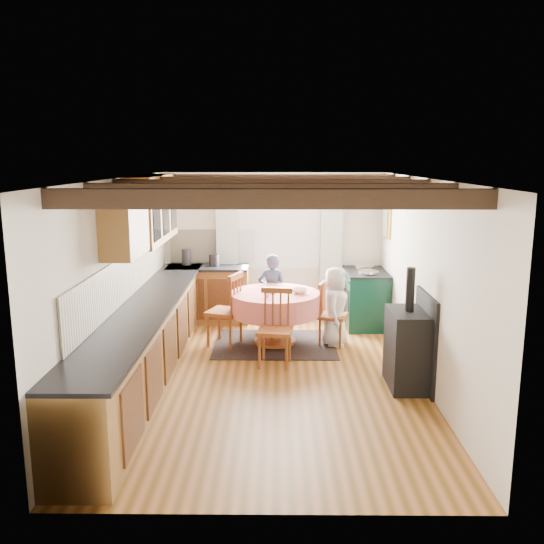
{
  "coord_description": "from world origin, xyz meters",
  "views": [
    {
      "loc": [
        0.07,
        -6.6,
        2.63
      ],
      "look_at": [
        0.0,
        0.8,
        1.15
      ],
      "focal_mm": 37.77,
      "sensor_mm": 36.0,
      "label": 1
    }
  ],
  "objects_px": {
    "chair_right": "(333,314)",
    "cup": "(267,293)",
    "aga_range": "(365,298)",
    "child_far": "(272,292)",
    "chair_left": "(224,309)",
    "child_right": "(335,307)",
    "dining_table": "(275,319)",
    "cast_iron_stove": "(408,328)",
    "chair_near": "(275,328)"
  },
  "relations": [
    {
      "from": "chair_right",
      "to": "child_right",
      "type": "height_order",
      "value": "child_right"
    },
    {
      "from": "chair_near",
      "to": "child_far",
      "type": "bearing_deg",
      "value": 99.99
    },
    {
      "from": "child_right",
      "to": "cup",
      "type": "relative_size",
      "value": 10.47
    },
    {
      "from": "chair_right",
      "to": "chair_left",
      "type": "bearing_deg",
      "value": 109.66
    },
    {
      "from": "chair_left",
      "to": "child_far",
      "type": "bearing_deg",
      "value": 157.33
    },
    {
      "from": "chair_right",
      "to": "cup",
      "type": "height_order",
      "value": "chair_right"
    },
    {
      "from": "chair_left",
      "to": "child_right",
      "type": "bearing_deg",
      "value": 109.89
    },
    {
      "from": "dining_table",
      "to": "child_right",
      "type": "relative_size",
      "value": 1.12
    },
    {
      "from": "dining_table",
      "to": "chair_near",
      "type": "xyz_separation_m",
      "value": [
        0.0,
        -0.83,
        0.11
      ]
    },
    {
      "from": "dining_table",
      "to": "child_far",
      "type": "xyz_separation_m",
      "value": [
        -0.05,
        0.72,
        0.22
      ]
    },
    {
      "from": "child_far",
      "to": "cup",
      "type": "height_order",
      "value": "child_far"
    },
    {
      "from": "aga_range",
      "to": "cast_iron_stove",
      "type": "distance_m",
      "value": 2.5
    },
    {
      "from": "aga_range",
      "to": "child_right",
      "type": "height_order",
      "value": "child_right"
    },
    {
      "from": "dining_table",
      "to": "chair_near",
      "type": "bearing_deg",
      "value": -89.84
    },
    {
      "from": "child_far",
      "to": "child_right",
      "type": "distance_m",
      "value": 1.16
    },
    {
      "from": "child_right",
      "to": "chair_right",
      "type": "bearing_deg",
      "value": 48.0
    },
    {
      "from": "child_far",
      "to": "cup",
      "type": "distance_m",
      "value": 0.98
    },
    {
      "from": "chair_left",
      "to": "cup",
      "type": "height_order",
      "value": "chair_left"
    },
    {
      "from": "cast_iron_stove",
      "to": "dining_table",
      "type": "bearing_deg",
      "value": 135.55
    },
    {
      "from": "cast_iron_stove",
      "to": "cup",
      "type": "height_order",
      "value": "cast_iron_stove"
    },
    {
      "from": "chair_near",
      "to": "aga_range",
      "type": "distance_m",
      "value": 2.3
    },
    {
      "from": "chair_near",
      "to": "aga_range",
      "type": "xyz_separation_m",
      "value": [
        1.43,
        1.8,
        -0.05
      ]
    },
    {
      "from": "cast_iron_stove",
      "to": "cup",
      "type": "distance_m",
      "value": 2.09
    },
    {
      "from": "dining_table",
      "to": "cast_iron_stove",
      "type": "distance_m",
      "value": 2.19
    },
    {
      "from": "child_right",
      "to": "dining_table",
      "type": "bearing_deg",
      "value": 102.33
    },
    {
      "from": "chair_left",
      "to": "aga_range",
      "type": "relative_size",
      "value": 1.08
    },
    {
      "from": "aga_range",
      "to": "cup",
      "type": "relative_size",
      "value": 9.03
    },
    {
      "from": "chair_near",
      "to": "cast_iron_stove",
      "type": "xyz_separation_m",
      "value": [
        1.54,
        -0.68,
        0.21
      ]
    },
    {
      "from": "chair_right",
      "to": "child_right",
      "type": "relative_size",
      "value": 0.8
    },
    {
      "from": "chair_right",
      "to": "child_far",
      "type": "height_order",
      "value": "child_far"
    },
    {
      "from": "aga_range",
      "to": "child_far",
      "type": "bearing_deg",
      "value": -170.23
    },
    {
      "from": "child_far",
      "to": "aga_range",
      "type": "bearing_deg",
      "value": -166.6
    },
    {
      "from": "chair_left",
      "to": "dining_table",
      "type": "bearing_deg",
      "value": 111.06
    },
    {
      "from": "chair_right",
      "to": "aga_range",
      "type": "height_order",
      "value": "chair_right"
    },
    {
      "from": "dining_table",
      "to": "chair_near",
      "type": "distance_m",
      "value": 0.84
    },
    {
      "from": "aga_range",
      "to": "cup",
      "type": "xyz_separation_m",
      "value": [
        -1.54,
        -1.21,
        0.36
      ]
    },
    {
      "from": "chair_near",
      "to": "chair_right",
      "type": "bearing_deg",
      "value": 54.21
    },
    {
      "from": "dining_table",
      "to": "chair_left",
      "type": "bearing_deg",
      "value": -178.86
    },
    {
      "from": "chair_left",
      "to": "child_right",
      "type": "height_order",
      "value": "child_right"
    },
    {
      "from": "chair_left",
      "to": "chair_right",
      "type": "bearing_deg",
      "value": 111.27
    },
    {
      "from": "chair_right",
      "to": "aga_range",
      "type": "distance_m",
      "value": 1.13
    },
    {
      "from": "chair_left",
      "to": "chair_right",
      "type": "relative_size",
      "value": 1.16
    },
    {
      "from": "dining_table",
      "to": "aga_range",
      "type": "distance_m",
      "value": 1.73
    },
    {
      "from": "chair_right",
      "to": "cast_iron_stove",
      "type": "xyz_separation_m",
      "value": [
        0.72,
        -1.54,
        0.25
      ]
    },
    {
      "from": "chair_left",
      "to": "child_far",
      "type": "height_order",
      "value": "child_far"
    },
    {
      "from": "dining_table",
      "to": "chair_left",
      "type": "relative_size",
      "value": 1.2
    },
    {
      "from": "chair_right",
      "to": "cup",
      "type": "xyz_separation_m",
      "value": [
        -0.93,
        -0.26,
        0.36
      ]
    },
    {
      "from": "cup",
      "to": "chair_left",
      "type": "bearing_deg",
      "value": 160.35
    },
    {
      "from": "cup",
      "to": "chair_near",
      "type": "bearing_deg",
      "value": -79.79
    },
    {
      "from": "cast_iron_stove",
      "to": "cup",
      "type": "xyz_separation_m",
      "value": [
        -1.65,
        1.28,
        0.11
      ]
    }
  ]
}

